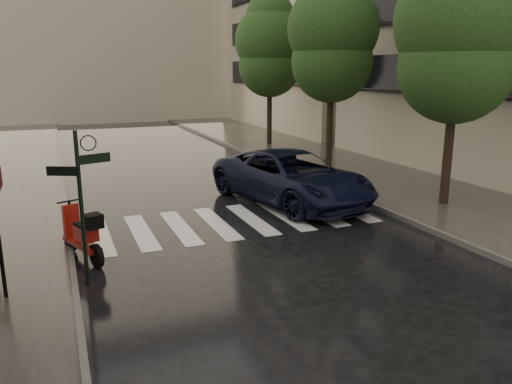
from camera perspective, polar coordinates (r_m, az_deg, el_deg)
ground at (r=8.17m, az=-8.33°, el=-17.24°), size 120.00×120.00×0.00m
sidewalk_far at (r=22.61m, az=9.90°, el=3.04°), size 5.50×60.00×0.12m
curb_near at (r=19.28m, az=-21.19°, el=0.51°), size 0.12×60.00×0.16m
curb_far at (r=21.28m, az=3.46°, el=2.60°), size 0.12×60.00×0.16m
crosswalk at (r=14.24m, az=-2.49°, el=-3.32°), size 7.85×3.20×0.01m
signpost at (r=10.12m, az=-19.39°, el=-0.48°), size 1.17×0.29×3.10m
tree_near at (r=16.30m, az=22.21°, el=16.78°), size 3.80×3.80×7.99m
tree_mid at (r=21.88m, az=8.77°, el=17.30°), size 3.80×3.80×8.34m
tree_far at (r=28.21m, az=1.59°, el=16.34°), size 3.80×3.80×8.16m
scooter at (r=11.88m, az=-19.16°, el=-4.69°), size 0.93×1.82×1.25m
parked_car at (r=16.09m, az=4.07°, el=1.71°), size 4.05×6.48×1.67m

